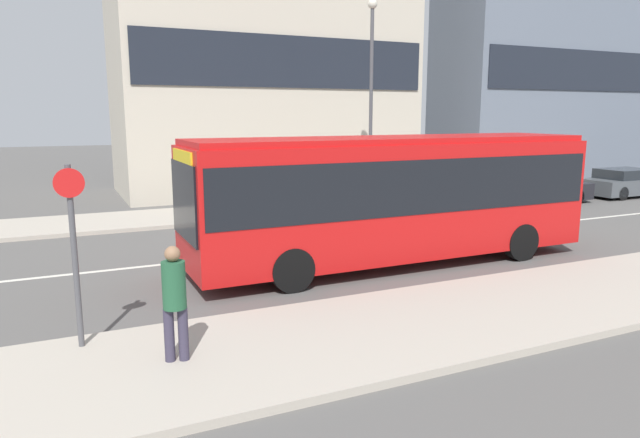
{
  "coord_description": "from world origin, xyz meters",
  "views": [
    {
      "loc": [
        -5.41,
        -14.2,
        3.71
      ],
      "look_at": [
        0.26,
        -1.95,
        1.22
      ],
      "focal_mm": 32.0,
      "sensor_mm": 36.0,
      "label": 1
    }
  ],
  "objects_px": {
    "pedestrian_near_stop": "(174,296)",
    "street_lamp": "(371,84)",
    "parked_car_0": "(537,189)",
    "parked_car_1": "(625,183)",
    "bus_stop_sign": "(74,243)",
    "city_bus": "(392,191)"
  },
  "relations": [
    {
      "from": "parked_car_1",
      "to": "bus_stop_sign",
      "type": "height_order",
      "value": "bus_stop_sign"
    },
    {
      "from": "pedestrian_near_stop",
      "to": "street_lamp",
      "type": "relative_size",
      "value": 0.22
    },
    {
      "from": "city_bus",
      "to": "parked_car_1",
      "type": "xyz_separation_m",
      "value": [
        16.06,
        5.68,
        -1.22
      ]
    },
    {
      "from": "parked_car_0",
      "to": "pedestrian_near_stop",
      "type": "relative_size",
      "value": 2.65
    },
    {
      "from": "parked_car_0",
      "to": "street_lamp",
      "type": "relative_size",
      "value": 0.58
    },
    {
      "from": "parked_car_1",
      "to": "pedestrian_near_stop",
      "type": "relative_size",
      "value": 2.39
    },
    {
      "from": "city_bus",
      "to": "parked_car_1",
      "type": "height_order",
      "value": "city_bus"
    },
    {
      "from": "parked_car_0",
      "to": "bus_stop_sign",
      "type": "xyz_separation_m",
      "value": [
        -18.11,
        -8.48,
        1.17
      ]
    },
    {
      "from": "parked_car_0",
      "to": "parked_car_1",
      "type": "height_order",
      "value": "parked_car_0"
    },
    {
      "from": "parked_car_1",
      "to": "city_bus",
      "type": "bearing_deg",
      "value": -160.52
    },
    {
      "from": "parked_car_0",
      "to": "parked_car_1",
      "type": "xyz_separation_m",
      "value": [
        5.3,
        -0.07,
        -0.0
      ]
    },
    {
      "from": "parked_car_0",
      "to": "bus_stop_sign",
      "type": "relative_size",
      "value": 1.61
    },
    {
      "from": "city_bus",
      "to": "pedestrian_near_stop",
      "type": "bearing_deg",
      "value": -150.35
    },
    {
      "from": "pedestrian_near_stop",
      "to": "street_lamp",
      "type": "bearing_deg",
      "value": -116.83
    },
    {
      "from": "pedestrian_near_stop",
      "to": "street_lamp",
      "type": "height_order",
      "value": "street_lamp"
    },
    {
      "from": "pedestrian_near_stop",
      "to": "parked_car_1",
      "type": "bearing_deg",
      "value": -143.1
    },
    {
      "from": "parked_car_0",
      "to": "parked_car_1",
      "type": "bearing_deg",
      "value": -0.75
    },
    {
      "from": "city_bus",
      "to": "parked_car_1",
      "type": "relative_size",
      "value": 2.48
    },
    {
      "from": "bus_stop_sign",
      "to": "street_lamp",
      "type": "distance_m",
      "value": 15.66
    },
    {
      "from": "city_bus",
      "to": "street_lamp",
      "type": "height_order",
      "value": "street_lamp"
    },
    {
      "from": "parked_car_1",
      "to": "street_lamp",
      "type": "xyz_separation_m",
      "value": [
        -12.23,
        2.11,
        4.24
      ]
    },
    {
      "from": "bus_stop_sign",
      "to": "street_lamp",
      "type": "height_order",
      "value": "street_lamp"
    }
  ]
}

